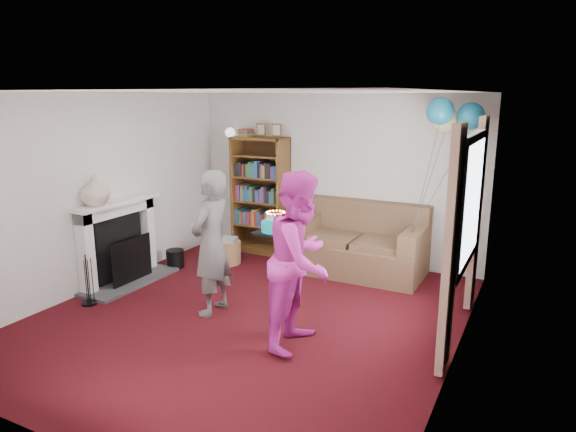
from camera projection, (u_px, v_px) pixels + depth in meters
The scene contains 16 objects.
ground at pixel (249, 317), 5.87m from camera, with size 5.00×5.00×0.00m, color #32070A.
wall_back at pixel (334, 178), 7.75m from camera, with size 4.50×0.02×2.50m, color silver.
wall_left at pixel (96, 193), 6.58m from camera, with size 0.02×5.00×2.50m, color silver.
wall_right at pixel (463, 235), 4.58m from camera, with size 0.02×5.00×2.50m, color silver.
ceiling at pixel (245, 92), 5.29m from camera, with size 4.50×5.00×0.01m, color white.
fireplace at pixel (122, 246), 6.84m from camera, with size 0.55×1.80×1.12m.
window_bay at pixel (466, 225), 5.13m from camera, with size 0.14×2.02×2.20m.
wall_sconce at pixel (230, 133), 8.26m from camera, with size 0.16×0.23×0.16m.
bookcase at pixel (261, 196), 8.16m from camera, with size 0.87×0.42×2.05m.
sofa at pixel (359, 247), 7.32m from camera, with size 1.84×0.97×0.97m.
wicker_basket at pixel (226, 251), 7.71m from camera, with size 0.44×0.44×0.39m.
person_striped at pixel (211, 243), 5.81m from camera, with size 0.61×0.40×1.67m, color black.
person_magenta at pixel (301, 260), 5.04m from camera, with size 0.86×0.67×1.78m, color #D42AA6.
birthday_cake at pixel (276, 227), 5.18m from camera, with size 0.36×0.36×0.22m.
balloons at pixel (452, 116), 6.34m from camera, with size 0.75×0.71×1.76m.
mantel_vase at pixel (95, 191), 6.37m from camera, with size 0.36×0.36×0.38m, color beige.
Camera 1 is at (2.88, -4.64, 2.47)m, focal length 32.00 mm.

